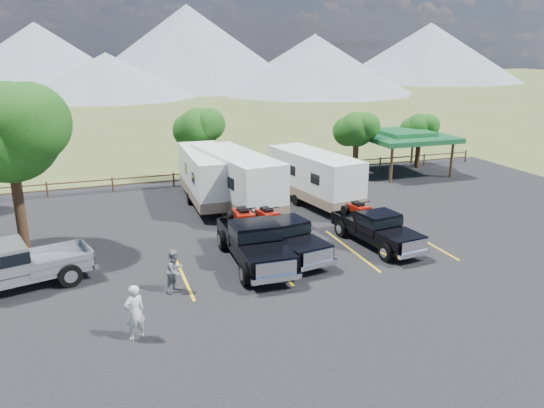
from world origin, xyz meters
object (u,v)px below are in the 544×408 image
object	(u,v)px
pavilion	(404,136)
person_b	(175,271)
tree_big_nw	(8,133)
trailer_right	(314,178)
rig_center	(283,235)
trailer_center	(237,181)
rig_left	(253,240)
pickup_silver	(9,266)
rig_right	(376,227)
trailer_left	(208,177)
person_a	(135,312)

from	to	relation	value
pavilion	person_b	size ratio (longest dim) A/B	3.62
tree_big_nw	trailer_right	xyz separation A→B (m)	(15.89, 2.49, -3.92)
rig_center	trailer_center	world-z (taller)	trailer_center
trailer_center	rig_center	bearing A→B (deg)	-97.48
person_b	rig_left	bearing A→B (deg)	-14.69
pavilion	rig_center	distance (m)	18.93
rig_center	person_b	size ratio (longest dim) A/B	3.50
trailer_center	pickup_silver	bearing A→B (deg)	-156.89
trailer_right	pavilion	bearing A→B (deg)	19.37
trailer_right	tree_big_nw	bearing A→B (deg)	178.65
rig_right	pickup_silver	xyz separation A→B (m)	(-16.04, 0.31, 0.11)
trailer_left	trailer_right	world-z (taller)	trailer_left
trailer_center	trailer_right	world-z (taller)	trailer_center
trailer_right	person_b	world-z (taller)	trailer_right
trailer_left	pickup_silver	bearing A→B (deg)	-136.58
rig_left	person_a	xyz separation A→B (m)	(-5.55, -4.87, -0.07)
rig_right	trailer_center	world-z (taller)	trailer_center
trailer_left	trailer_center	xyz separation A→B (m)	(1.25, -1.91, 0.09)
tree_big_nw	trailer_left	bearing A→B (deg)	24.79
pavilion	person_b	distance (m)	24.47
rig_center	trailer_center	distance (m)	7.13
rig_center	trailer_right	distance (m)	8.30
trailer_right	person_a	xyz separation A→B (m)	(-11.66, -12.25, -0.68)
rig_left	pickup_silver	xyz separation A→B (m)	(-9.85, 0.45, -0.03)
pavilion	trailer_center	xyz separation A→B (m)	(-14.42, -5.32, -0.98)
trailer_center	trailer_right	bearing A→B (deg)	-11.30
trailer_right	pickup_silver	world-z (taller)	trailer_right
tree_big_nw	person_a	world-z (taller)	tree_big_nw
rig_center	trailer_left	xyz separation A→B (m)	(-1.47, 8.99, 0.76)
pavilion	rig_center	xyz separation A→B (m)	(-14.19, -12.40, -1.82)
rig_right	trailer_center	distance (m)	8.90
rig_right	person_b	bearing A→B (deg)	-176.69
rig_left	rig_right	world-z (taller)	rig_left
pickup_silver	tree_big_nw	bearing A→B (deg)	163.99
rig_center	trailer_center	xyz separation A→B (m)	(-0.22, 7.08, 0.85)
trailer_center	trailer_right	distance (m)	4.77
rig_right	trailer_right	world-z (taller)	trailer_right
trailer_right	person_a	bearing A→B (deg)	-143.82
pavilion	person_b	xyz separation A→B (m)	(-19.51, -14.65, -1.89)
pavilion	trailer_left	size ratio (longest dim) A/B	0.67
pavilion	pickup_silver	bearing A→B (deg)	-154.12
rig_center	person_b	bearing A→B (deg)	-167.25
rig_right	pickup_silver	world-z (taller)	pickup_silver
tree_big_nw	rig_center	distance (m)	13.04
rig_center	trailer_center	size ratio (longest dim) A/B	0.61
rig_right	person_b	xyz separation A→B (m)	(-9.94, -1.92, -0.03)
pavilion	rig_left	size ratio (longest dim) A/B	0.96
trailer_center	pickup_silver	distance (m)	13.28
rig_left	rig_right	bearing A→B (deg)	2.48
trailer_right	pickup_silver	size ratio (longest dim) A/B	1.34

